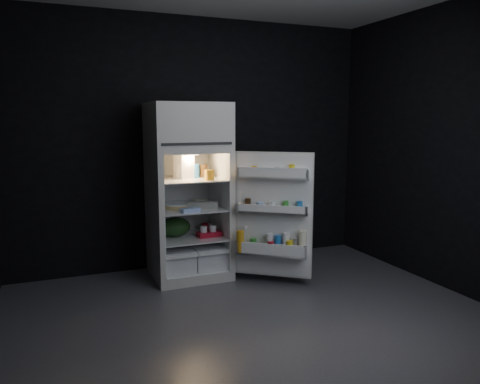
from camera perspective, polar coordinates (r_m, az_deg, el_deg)
name	(u,v)px	position (r m, az deg, el deg)	size (l,w,h in m)	color
floor	(258,321)	(3.93, 2.17, -15.44)	(4.00, 3.40, 0.00)	#4E4E53
wall_back	(195,144)	(5.18, -5.54, 5.87)	(4.00, 0.00, 2.70)	black
wall_front	(421,182)	(2.17, 21.21, 1.19)	(4.00, 0.00, 2.70)	black
wall_right	(455,148)	(4.78, 24.78, 4.84)	(0.00, 3.40, 2.70)	black
refrigerator	(187,185)	(4.80, -6.43, 0.89)	(0.76, 0.71, 1.78)	silver
fridge_door	(274,217)	(4.53, 4.11, -3.03)	(0.69, 0.59, 1.22)	silver
milk_jug	(184,166)	(4.76, -6.85, 3.11)	(0.15, 0.15, 0.24)	white
mayo_jar	(195,171)	(4.79, -5.57, 2.57)	(0.10, 0.10, 0.14)	#226AB8
jam_jar	(203,171)	(4.83, -4.52, 2.57)	(0.10, 0.10, 0.13)	#301F0D
amber_bottle	(159,168)	(4.78, -9.87, 2.96)	(0.09, 0.09, 0.22)	orange
small_carton	(209,175)	(4.60, -3.77, 2.08)	(0.08, 0.06, 0.10)	orange
egg_carton	(202,205)	(4.73, -4.61, -1.60)	(0.31, 0.12, 0.07)	gray
pie	(177,206)	(4.81, -7.63, -1.66)	(0.32, 0.32, 0.04)	tan
flat_package	(190,210)	(4.56, -6.09, -2.20)	(0.18, 0.09, 0.04)	#97B3E9
wrapped_pkg	(199,202)	(4.99, -5.02, -1.17)	(0.12, 0.10, 0.05)	#FAF5CC
produce_bag	(175,227)	(4.86, -7.94, -4.23)	(0.32, 0.27, 0.20)	#193815
yogurt_tray	(209,234)	(4.83, -3.78, -5.13)	(0.24, 0.13, 0.05)	#AA0E20
small_can_red	(205,227)	(5.04, -4.30, -4.31)	(0.07, 0.07, 0.09)	#AA0E20
small_can_silver	(209,226)	(5.08, -3.82, -4.21)	(0.07, 0.07, 0.09)	silver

